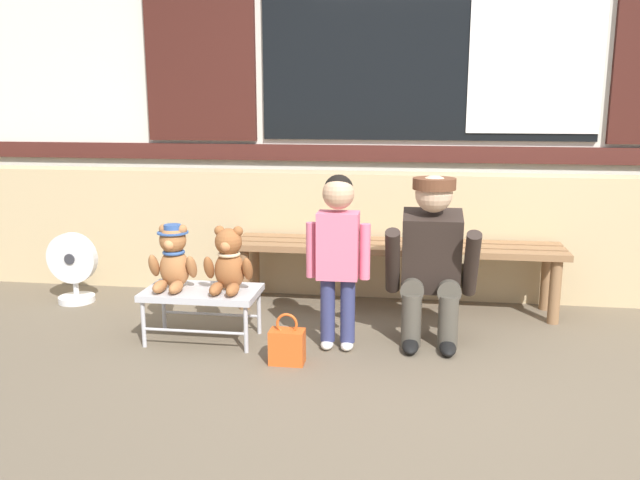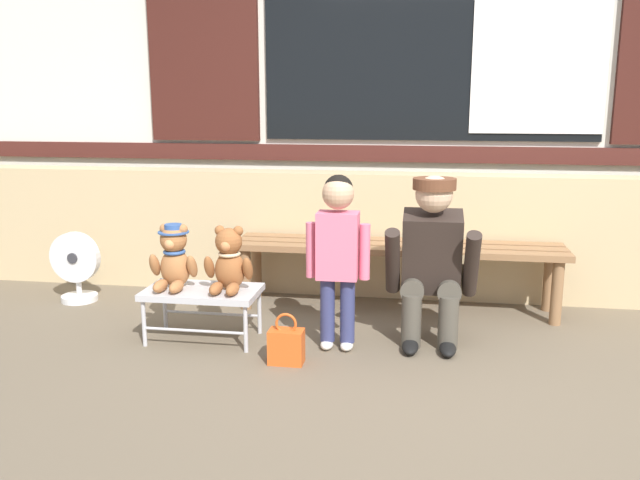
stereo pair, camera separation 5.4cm
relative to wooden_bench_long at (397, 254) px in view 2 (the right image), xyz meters
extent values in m
plane|color=brown|center=(0.17, -1.06, -0.37)|extent=(60.00, 60.00, 0.00)
cube|color=tan|center=(0.17, 0.37, 0.05)|extent=(8.08, 0.25, 0.85)
cube|color=silver|center=(0.17, 0.89, 1.42)|extent=(8.25, 0.20, 3.58)
cube|color=#471E19|center=(0.17, 0.77, 0.58)|extent=(7.59, 0.04, 0.12)
cube|color=black|center=(0.17, 0.78, 1.38)|extent=(2.40, 0.03, 1.40)
cube|color=white|center=(0.91, 0.76, 1.38)|extent=(0.91, 0.02, 1.29)
cube|color=#3D1914|center=(-1.51, 0.77, 1.38)|extent=(0.84, 0.05, 1.43)
cube|color=#8E6642|center=(0.00, -0.14, 0.05)|extent=(2.10, 0.11, 0.04)
cube|color=#8E6642|center=(0.00, 0.00, 0.05)|extent=(2.10, 0.11, 0.04)
cube|color=#8E6642|center=(0.00, 0.14, 0.05)|extent=(2.10, 0.11, 0.04)
cylinder|color=#8E6642|center=(-0.97, -0.14, -0.17)|extent=(0.07, 0.07, 0.40)
cylinder|color=#8E6642|center=(-0.97, 0.14, -0.17)|extent=(0.07, 0.07, 0.40)
cylinder|color=#8E6642|center=(0.97, -0.14, -0.17)|extent=(0.07, 0.07, 0.40)
cylinder|color=#8E6642|center=(0.97, 0.14, -0.17)|extent=(0.07, 0.07, 0.40)
cube|color=#BCBCC1|center=(-1.06, -0.73, -0.09)|extent=(0.64, 0.36, 0.04)
cylinder|color=#BCBCC1|center=(-1.35, -0.88, -0.24)|extent=(0.02, 0.02, 0.26)
cylinder|color=#BCBCC1|center=(-1.35, -0.58, -0.24)|extent=(0.02, 0.02, 0.26)
cylinder|color=#BCBCC1|center=(-0.77, -0.88, -0.24)|extent=(0.02, 0.02, 0.26)
cylinder|color=#BCBCC1|center=(-0.77, -0.58, -0.24)|extent=(0.02, 0.02, 0.26)
cylinder|color=#BCBCC1|center=(-1.06, -0.88, -0.27)|extent=(0.58, 0.02, 0.02)
cylinder|color=#BCBCC1|center=(-1.06, -0.58, -0.27)|extent=(0.58, 0.02, 0.02)
ellipsoid|color=#A86B3D|center=(-1.22, -0.71, 0.04)|extent=(0.17, 0.14, 0.22)
sphere|color=#A86B3D|center=(-1.22, -0.72, 0.20)|extent=(0.15, 0.15, 0.15)
sphere|color=#E1955B|center=(-1.22, -0.77, 0.19)|extent=(0.06, 0.06, 0.06)
sphere|color=#A86B3D|center=(-1.27, -0.71, 0.26)|extent=(0.06, 0.06, 0.06)
ellipsoid|color=#A86B3D|center=(-1.33, -0.74, 0.06)|extent=(0.06, 0.11, 0.16)
ellipsoid|color=#A86B3D|center=(-1.26, -0.82, -0.04)|extent=(0.06, 0.15, 0.06)
sphere|color=#A86B3D|center=(-1.16, -0.71, 0.26)|extent=(0.06, 0.06, 0.06)
ellipsoid|color=#A86B3D|center=(-1.11, -0.74, 0.06)|extent=(0.06, 0.11, 0.16)
ellipsoid|color=#A86B3D|center=(-1.17, -0.82, -0.04)|extent=(0.06, 0.15, 0.06)
torus|color=#335699|center=(-1.22, -0.71, 0.13)|extent=(0.13, 0.13, 0.02)
cylinder|color=#335699|center=(-1.22, -0.71, 0.24)|extent=(0.17, 0.17, 0.01)
cylinder|color=#335699|center=(-1.22, -0.71, 0.27)|extent=(0.10, 0.10, 0.04)
ellipsoid|color=#93562D|center=(-0.90, -0.71, 0.04)|extent=(0.17, 0.14, 0.22)
sphere|color=#93562D|center=(-0.90, -0.72, 0.20)|extent=(0.15, 0.15, 0.15)
sphere|color=#C87B48|center=(-0.90, -0.77, 0.19)|extent=(0.06, 0.06, 0.06)
sphere|color=#93562D|center=(-0.95, -0.71, 0.26)|extent=(0.06, 0.06, 0.06)
ellipsoid|color=#93562D|center=(-1.01, -0.74, 0.06)|extent=(0.06, 0.11, 0.16)
ellipsoid|color=#93562D|center=(-0.94, -0.82, -0.04)|extent=(0.06, 0.15, 0.06)
sphere|color=#93562D|center=(-0.84, -0.71, 0.26)|extent=(0.06, 0.06, 0.06)
ellipsoid|color=#93562D|center=(-0.79, -0.74, 0.06)|extent=(0.06, 0.11, 0.16)
ellipsoid|color=#93562D|center=(-0.85, -0.82, -0.04)|extent=(0.06, 0.15, 0.06)
torus|color=beige|center=(-0.90, -0.71, 0.13)|extent=(0.13, 0.13, 0.02)
cylinder|color=navy|center=(-0.34, -0.74, -0.15)|extent=(0.08, 0.08, 0.36)
ellipsoid|color=silver|center=(-0.34, -0.76, -0.35)|extent=(0.07, 0.12, 0.05)
cylinder|color=navy|center=(-0.23, -0.74, -0.15)|extent=(0.08, 0.08, 0.36)
ellipsoid|color=silver|center=(-0.23, -0.76, -0.35)|extent=(0.07, 0.12, 0.05)
cube|color=#E56B89|center=(-0.29, -0.74, 0.21)|extent=(0.22, 0.15, 0.36)
cylinder|color=#E56B89|center=(-0.43, -0.74, 0.18)|extent=(0.06, 0.06, 0.30)
cylinder|color=#E56B89|center=(-0.14, -0.74, 0.18)|extent=(0.06, 0.06, 0.30)
sphere|color=tan|center=(-0.29, -0.74, 0.49)|extent=(0.17, 0.17, 0.17)
sphere|color=black|center=(-0.29, -0.73, 0.51)|extent=(0.16, 0.16, 0.16)
cylinder|color=#4C473D|center=(0.11, -0.66, -0.22)|extent=(0.11, 0.11, 0.30)
cylinder|color=#4C473D|center=(0.11, -0.52, -0.05)|extent=(0.13, 0.32, 0.13)
ellipsoid|color=black|center=(0.11, -0.74, -0.34)|extent=(0.09, 0.20, 0.06)
cylinder|color=#4C473D|center=(0.31, -0.66, -0.22)|extent=(0.11, 0.11, 0.30)
cylinder|color=#4C473D|center=(0.31, -0.52, -0.05)|extent=(0.13, 0.32, 0.13)
ellipsoid|color=black|center=(0.31, -0.74, -0.34)|extent=(0.09, 0.20, 0.06)
cube|color=#2D231E|center=(0.21, -0.55, 0.15)|extent=(0.32, 0.30, 0.47)
cylinder|color=#2D231E|center=(0.00, -0.65, 0.11)|extent=(0.08, 0.28, 0.40)
cylinder|color=#2D231E|center=(0.42, -0.65, 0.11)|extent=(0.08, 0.28, 0.40)
sphere|color=#DBB28E|center=(0.21, -0.62, 0.48)|extent=(0.20, 0.20, 0.20)
cylinder|color=brown|center=(0.21, -0.62, 0.53)|extent=(0.23, 0.23, 0.06)
cube|color=brown|center=(0.40, -0.46, 0.01)|extent=(0.10, 0.22, 0.16)
cube|color=#DB561E|center=(-0.52, -0.99, -0.28)|extent=(0.18, 0.11, 0.18)
torus|color=#DB561E|center=(-0.52, -0.99, -0.16)|extent=(0.11, 0.01, 0.11)
cylinder|color=silver|center=(-2.14, -0.15, -0.35)|extent=(0.24, 0.24, 0.04)
cylinder|color=silver|center=(-2.14, -0.15, -0.28)|extent=(0.04, 0.04, 0.10)
cylinder|color=silver|center=(-2.14, -0.17, -0.06)|extent=(0.34, 0.06, 0.34)
cylinder|color=#333338|center=(-2.14, -0.17, -0.06)|extent=(0.07, 0.08, 0.07)
camera|label=1|loc=(0.12, -4.16, 0.97)|focal=37.09mm
camera|label=2|loc=(0.17, -4.15, 0.97)|focal=37.09mm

